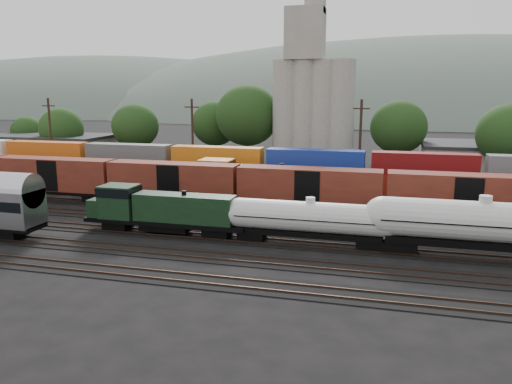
% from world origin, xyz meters
% --- Properties ---
extents(ground, '(600.00, 600.00, 0.00)m').
position_xyz_m(ground, '(0.00, 0.00, 0.00)').
color(ground, black).
extents(tracks, '(180.00, 33.20, 0.20)m').
position_xyz_m(tracks, '(0.00, 0.00, 0.05)').
color(tracks, black).
rests_on(tracks, ground).
extents(green_locomotive, '(15.61, 2.76, 4.13)m').
position_xyz_m(green_locomotive, '(-4.77, -5.00, 2.37)').
color(green_locomotive, black).
rests_on(green_locomotive, ground).
extents(tank_car_a, '(15.15, 2.71, 3.97)m').
position_xyz_m(tank_car_a, '(9.49, -5.00, 2.38)').
color(tank_car_a, silver).
rests_on(tank_car_a, ground).
extents(tank_car_b, '(18.45, 3.30, 4.83)m').
position_xyz_m(tank_car_b, '(23.16, -5.00, 2.86)').
color(tank_car_b, silver).
rests_on(tank_car_b, ground).
extents(orange_locomotive, '(19.05, 3.17, 4.76)m').
position_xyz_m(orange_locomotive, '(0.57, 10.00, 2.70)').
color(orange_locomotive, black).
rests_on(orange_locomotive, ground).
extents(boxcar_string, '(169.00, 2.90, 4.20)m').
position_xyz_m(boxcar_string, '(7.84, 5.00, 3.12)').
color(boxcar_string, black).
rests_on(boxcar_string, ground).
extents(container_wall, '(160.00, 2.60, 5.80)m').
position_xyz_m(container_wall, '(-8.34, 15.00, 2.91)').
color(container_wall, black).
rests_on(container_wall, ground).
extents(grain_silo, '(13.40, 5.00, 29.00)m').
position_xyz_m(grain_silo, '(3.28, 36.00, 11.26)').
color(grain_silo, '#A09E93').
rests_on(grain_silo, ground).
extents(industrial_sheds, '(119.38, 17.26, 5.10)m').
position_xyz_m(industrial_sheds, '(6.63, 35.25, 2.56)').
color(industrial_sheds, '#9E937F').
rests_on(industrial_sheds, ground).
extents(tree_band, '(165.66, 21.33, 14.17)m').
position_xyz_m(tree_band, '(9.23, 36.19, 7.11)').
color(tree_band, black).
rests_on(tree_band, ground).
extents(utility_poles, '(122.20, 0.36, 12.00)m').
position_xyz_m(utility_poles, '(0.00, 22.00, 6.21)').
color(utility_poles, black).
rests_on(utility_poles, ground).
extents(distant_hills, '(860.00, 286.00, 130.00)m').
position_xyz_m(distant_hills, '(23.92, 260.00, -20.56)').
color(distant_hills, '#59665B').
rests_on(distant_hills, ground).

